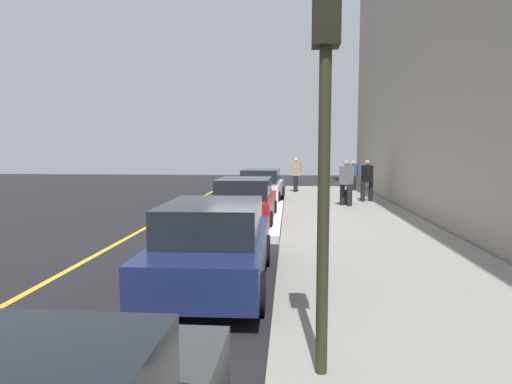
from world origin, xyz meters
The scene contains 13 objects.
ground_plane centered at (0.00, 0.00, 0.00)m, with size 56.00×56.00×0.00m, color black.
sidewalk centered at (0.00, -3.30, 0.07)m, with size 28.00×4.60×0.15m, color gray.
lane_stripe_centre centered at (0.00, 3.20, 0.00)m, with size 28.00×0.14×0.01m, color gold.
snow_bank_curb centered at (1.55, -0.70, 0.11)m, with size 7.80×0.56×0.22m, color white.
parked_car_navy centered at (-5.87, 0.10, 0.76)m, with size 4.51×1.96×1.51m.
parked_car_red centered at (0.48, 0.19, 0.76)m, with size 4.40×1.94×1.51m.
parked_car_white centered at (6.69, 0.06, 0.76)m, with size 4.43×2.02×1.51m.
pedestrian_tan_coat centered at (10.35, -1.57, 1.12)m, with size 0.60×0.52×1.83m.
pedestrian_blue_coat centered at (11.44, -4.78, 1.03)m, with size 0.53×0.50×1.65m.
pedestrian_black_coat centered at (6.11, -4.62, 1.12)m, with size 0.57×0.57×1.81m.
pedestrian_grey_coat centered at (4.49, -3.52, 1.13)m, with size 0.55×0.58×1.84m.
traffic_light_pole centered at (-9.09, -1.56, 2.84)m, with size 0.35×0.26×3.94m.
rolling_suitcase centered at (5.00, -3.61, 0.44)m, with size 0.34×0.22×0.94m.
Camera 1 is at (-13.44, -1.22, 2.42)m, focal length 30.90 mm.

